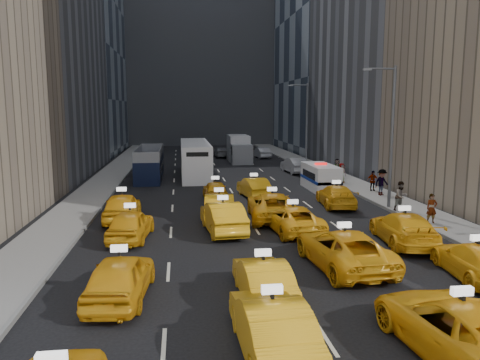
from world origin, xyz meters
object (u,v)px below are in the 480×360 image
object	(u,v)px
nypd_van	(320,178)
city_bus	(195,159)
double_decker	(150,163)
pedestrian_0	(432,208)
taxi_2	(459,328)
taxi_1	(272,326)
box_truck	(239,149)

from	to	relation	value
nypd_van	city_bus	world-z (taller)	city_bus
double_decker	pedestrian_0	distance (m)	25.86
taxi_2	city_bus	size ratio (longest dim) A/B	0.44
taxi_1	double_decker	bearing A→B (deg)	-82.93
box_truck	pedestrian_0	bearing A→B (deg)	-83.84
taxi_2	city_bus	bearing A→B (deg)	-85.01
double_decker	nypd_van	bearing A→B (deg)	-29.98
box_truck	pedestrian_0	distance (m)	33.01
city_bus	taxi_2	bearing A→B (deg)	-84.00
taxi_1	pedestrian_0	distance (m)	16.74
taxi_1	box_truck	world-z (taller)	box_truck
taxi_2	nypd_van	distance (m)	25.28
taxi_1	city_bus	size ratio (longest dim) A/B	0.37
taxi_2	box_truck	world-z (taller)	box_truck
double_decker	pedestrian_0	bearing A→B (deg)	-50.38
nypd_van	box_truck	bearing A→B (deg)	98.88
pedestrian_0	city_bus	bearing A→B (deg)	124.00
nypd_van	box_truck	world-z (taller)	box_truck
taxi_2	nypd_van	bearing A→B (deg)	-103.37
double_decker	city_bus	distance (m)	4.37
city_bus	pedestrian_0	bearing A→B (deg)	-63.36
city_bus	box_truck	bearing A→B (deg)	59.63
taxi_1	taxi_2	size ratio (longest dim) A/B	0.84
taxi_1	pedestrian_0	world-z (taller)	pedestrian_0
taxi_1	pedestrian_0	xyz separation A→B (m)	(11.38, 12.27, 0.19)
taxi_1	nypd_van	bearing A→B (deg)	-111.67
taxi_1	nypd_van	xyz separation A→B (m)	(8.75, 24.23, 0.20)
double_decker	taxi_2	bearing A→B (deg)	-73.21
pedestrian_0	nypd_van	bearing A→B (deg)	106.44
double_decker	taxi_1	bearing A→B (deg)	-80.92
nypd_van	city_bus	size ratio (longest dim) A/B	0.40
nypd_van	double_decker	bearing A→B (deg)	147.90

